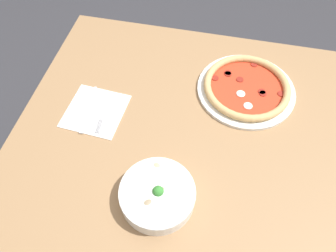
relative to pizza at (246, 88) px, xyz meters
The scene contains 7 objects.
ground_plane 0.79m from the pizza, 63.08° to the left, with size 8.00×8.00×0.00m, color #333338.
dining_table 0.28m from the pizza, 63.08° to the left, with size 1.27×1.04×0.73m.
pizza is the anchor object (origin of this frame).
bowl 0.52m from the pizza, 65.29° to the left, with size 0.22×0.22×0.07m.
napkin 0.55m from the pizza, 22.07° to the left, with size 0.21×0.21×0.00m.
fork 0.52m from the pizza, 23.09° to the left, with size 0.03×0.18×0.00m.
knife 0.57m from the pizza, 20.27° to the left, with size 0.03×0.21×0.01m.
Camera 1 is at (-0.01, 0.60, 1.65)m, focal length 35.00 mm.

